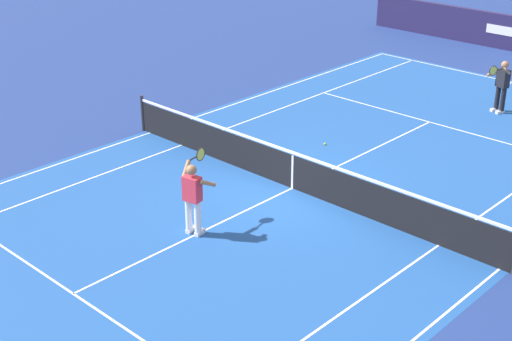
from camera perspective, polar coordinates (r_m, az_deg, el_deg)
The scene contains 7 objects.
ground_plane at distance 18.49m, azimuth 2.79°, elevation -1.36°, with size 60.00×60.00×0.00m, color navy.
court_slab at distance 18.49m, azimuth 2.79°, elevation -1.35°, with size 24.20×11.40×0.00m, color #1E4C93.
court_line_markings at distance 18.49m, azimuth 2.79°, elevation -1.35°, with size 23.85×11.05×0.01m.
tennis_net at distance 18.29m, azimuth 2.82°, elevation 0.03°, with size 0.10×11.70×1.08m.
tennis_player_near at distance 16.07m, azimuth -4.83°, elevation -1.89°, with size 1.02×0.83×1.70m.
tennis_player_far at distance 24.53m, azimuth 18.23°, elevation 6.29°, with size 1.18×0.74×1.70m.
tennis_ball at distance 21.13m, azimuth 5.27°, elevation 2.04°, with size 0.07×0.07×0.07m, color #CCE01E.
Camera 1 is at (12.75, 10.76, 7.98)m, focal length 52.45 mm.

